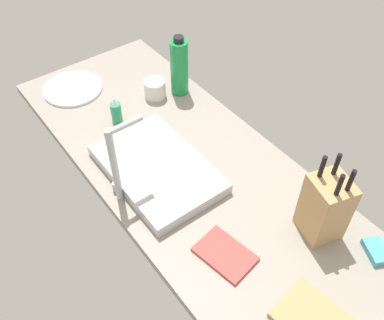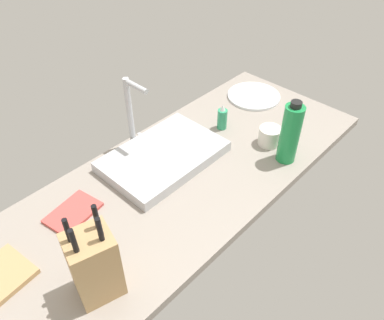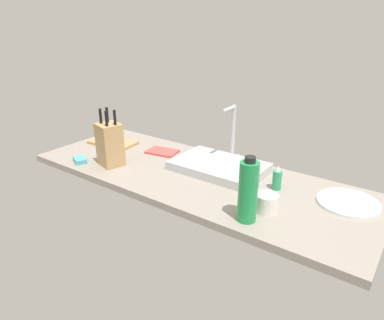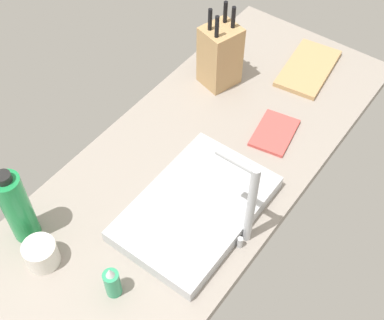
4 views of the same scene
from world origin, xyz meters
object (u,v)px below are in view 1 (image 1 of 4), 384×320
dish_sponge (377,251)px  knife_block (325,207)px  soap_bottle (116,112)px  dish_towel (225,254)px  dinner_plate (73,88)px  sink_basin (157,169)px  faucet (116,160)px  coffee_mug (155,89)px  water_bottle (179,67)px

dish_sponge → knife_block: bearing=24.7°
soap_bottle → dish_sponge: soap_bottle is taller
soap_bottle → dish_towel: (-73.71, 4.97, -4.48)cm
dish_towel → dinner_plate: bearing=-0.0°
sink_basin → faucet: (-1.52, 15.35, 15.66)cm
dish_sponge → sink_basin: bearing=27.4°
sink_basin → soap_bottle: soap_bottle is taller
sink_basin → faucet: size_ratio=1.50×
faucet → coffee_mug: (39.33, -39.54, -13.99)cm
sink_basin → dish_towel: 40.85cm
faucet → water_bottle: faucet is taller
knife_block → water_bottle: size_ratio=1.15×
water_bottle → dish_sponge: bearing=-179.7°
soap_bottle → dish_towel: size_ratio=0.68×
sink_basin → dish_sponge: sink_basin is taller
faucet → dinner_plate: bearing=-11.3°
faucet → coffee_mug: 57.50cm
dinner_plate → knife_block: bearing=-165.4°
dish_towel → dish_sponge: dish_sponge is taller
sink_basin → faucet: bearing=95.7°
knife_block → coffee_mug: 89.53cm
faucet → dinner_plate: 68.57cm
faucet → dish_towel: size_ratio=1.77×
coffee_mug → faucet: bearing=134.8°
soap_bottle → dish_sponge: (-101.14, -32.67, -3.88)cm
faucet → water_bottle: bearing=-54.5°
sink_basin → dish_sponge: bearing=-152.6°
water_bottle → dish_towel: 84.47cm
knife_block → dish_sponge: size_ratio=3.41×
sink_basin → dish_sponge: 76.78cm
sink_basin → dinner_plate: sink_basin is taller
soap_bottle → water_bottle: size_ratio=0.45×
knife_block → dish_towel: size_ratio=1.74×
coffee_mug → dish_sponge: bearing=-174.0°
knife_block → dish_sponge: (-16.86, -7.76, -10.52)cm
coffee_mug → dish_sponge: coffee_mug is taller
knife_block → water_bottle: (85.50, -7.21, 0.92)cm
water_bottle → coffee_mug: bearing=71.0°
water_bottle → coffee_mug: water_bottle is taller
coffee_mug → sink_basin: bearing=147.4°
soap_bottle → dinner_plate: bearing=9.2°
water_bottle → faucet: bearing=125.5°
soap_bottle → dish_sponge: 106.36cm
knife_block → soap_bottle: bearing=32.1°
dinner_plate → dish_towel: same height
water_bottle → dinner_plate: (29.37, 37.06, -12.03)cm
water_bottle → dish_sponge: 103.00cm
sink_basin → dish_towel: (-40.75, 2.36, -1.60)cm
sink_basin → dinner_plate: size_ratio=1.82×
dish_towel → sink_basin: bearing=-3.3°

